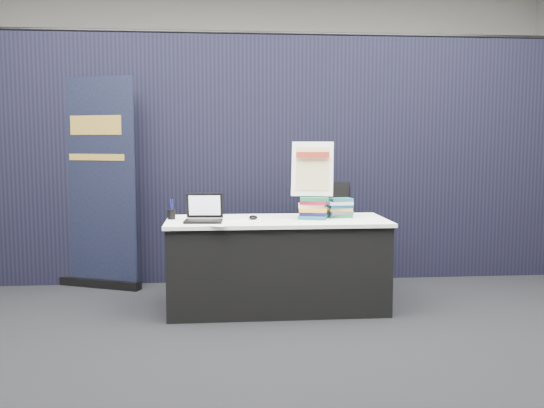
{
  "coord_description": "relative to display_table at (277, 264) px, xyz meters",
  "views": [
    {
      "loc": [
        -0.49,
        -4.34,
        1.39
      ],
      "look_at": [
        -0.04,
        0.55,
        0.88
      ],
      "focal_mm": 40.0,
      "sensor_mm": 36.0,
      "label": 1
    }
  ],
  "objects": [
    {
      "name": "book_stack_short",
      "position": [
        0.53,
        0.08,
        0.45
      ],
      "size": [
        0.21,
        0.17,
        0.16
      ],
      "rotation": [
        0.0,
        0.0,
        0.15
      ],
      "color": "#1B673C",
      "rests_on": "display_table"
    },
    {
      "name": "mouse",
      "position": [
        -0.2,
        -0.01,
        0.39
      ],
      "size": [
        0.09,
        0.12,
        0.04
      ],
      "primitive_type": "ellipsoid",
      "rotation": [
        0.0,
        0.0,
        -0.15
      ],
      "color": "black",
      "rests_on": "display_table"
    },
    {
      "name": "floor",
      "position": [
        0.0,
        -0.55,
        -0.38
      ],
      "size": [
        8.0,
        8.0,
        0.0
      ],
      "primitive_type": "plane",
      "color": "black",
      "rests_on": "ground"
    },
    {
      "name": "drape_partition",
      "position": [
        0.0,
        1.05,
        0.82
      ],
      "size": [
        6.0,
        0.08,
        2.4
      ],
      "primitive_type": "cube",
      "color": "black",
      "rests_on": "floor"
    },
    {
      "name": "stacking_chair",
      "position": [
        0.52,
        0.45,
        0.19
      ],
      "size": [
        0.6,
        0.61,
        1.01
      ],
      "rotation": [
        0.0,
        0.0,
        -0.39
      ],
      "color": "black",
      "rests_on": "floor"
    },
    {
      "name": "laptop",
      "position": [
        -0.6,
        -0.13,
        0.43
      ],
      "size": [
        0.31,
        0.25,
        0.23
      ],
      "rotation": [
        0.0,
        0.0,
        -0.07
      ],
      "color": "black",
      "rests_on": "display_table"
    },
    {
      "name": "wall_back",
      "position": [
        0.0,
        3.45,
        1.37
      ],
      "size": [
        8.0,
        0.02,
        3.5
      ],
      "primitive_type": "cube",
      "color": "#AEACA5",
      "rests_on": "floor"
    },
    {
      "name": "pen_cup",
      "position": [
        -0.86,
        0.07,
        0.42
      ],
      "size": [
        0.08,
        0.08,
        0.08
      ],
      "primitive_type": "cylinder",
      "rotation": [
        0.0,
        0.0,
        -0.4
      ],
      "color": "black",
      "rests_on": "display_table"
    },
    {
      "name": "info_sign",
      "position": [
        0.3,
        0.03,
        0.78
      ],
      "size": [
        0.36,
        0.2,
        0.47
      ],
      "rotation": [
        0.0,
        0.0,
        -0.21
      ],
      "color": "black",
      "rests_on": "book_stack_tall"
    },
    {
      "name": "brochure_left",
      "position": [
        -0.68,
        -0.18,
        0.38
      ],
      "size": [
        0.37,
        0.33,
        0.0
      ],
      "primitive_type": "cube",
      "rotation": [
        0.0,
        0.0,
        0.47
      ],
      "color": "white",
      "rests_on": "display_table"
    },
    {
      "name": "display_table",
      "position": [
        0.0,
        0.0,
        0.0
      ],
      "size": [
        1.8,
        0.75,
        0.75
      ],
      "color": "black",
      "rests_on": "floor"
    },
    {
      "name": "brochure_right",
      "position": [
        -0.31,
        -0.11,
        0.38
      ],
      "size": [
        0.39,
        0.35,
        0.0
      ],
      "primitive_type": "cube",
      "rotation": [
        0.0,
        0.0,
        0.48
      ],
      "color": "white",
      "rests_on": "display_table"
    },
    {
      "name": "book_stack_tall",
      "position": [
        0.3,
        0.0,
        0.46
      ],
      "size": [
        0.25,
        0.21,
        0.18
      ],
      "rotation": [
        0.0,
        0.0,
        -0.21
      ],
      "color": "#1B5B6A",
      "rests_on": "display_table"
    },
    {
      "name": "pullup_banner",
      "position": [
        -1.6,
        0.9,
        0.5
      ],
      "size": [
        0.81,
        0.42,
        1.98
      ],
      "rotation": [
        0.0,
        0.0,
        -0.41
      ],
      "color": "black",
      "rests_on": "floor"
    },
    {
      "name": "brochure_mid",
      "position": [
        -0.54,
        -0.26,
        0.38
      ],
      "size": [
        0.37,
        0.33,
        0.0
      ],
      "primitive_type": "cube",
      "rotation": [
        0.0,
        0.0,
        -0.42
      ],
      "color": "white",
      "rests_on": "display_table"
    }
  ]
}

